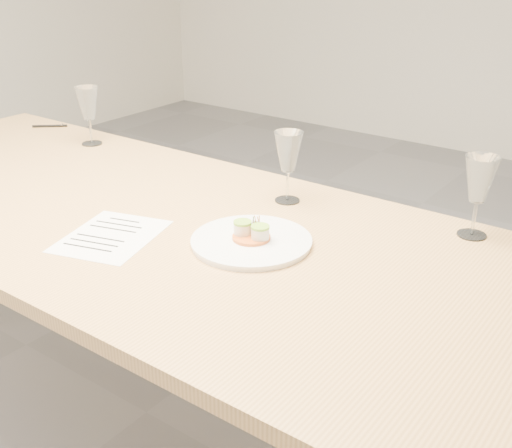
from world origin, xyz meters
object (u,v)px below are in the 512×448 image
Objects in this scene: wine_glass_1 at (288,153)px; dinner_plate at (251,240)px; dining_table at (130,229)px; wine_glass_0 at (88,104)px; recipe_sheet at (111,236)px; wine_glass_2 at (480,181)px; ballpoint_pen at (50,126)px.

dinner_plate is at bearing -73.07° from wine_glass_1.
wine_glass_0 is at bearing 148.13° from dining_table.
wine_glass_2 is (0.76, 0.57, 0.15)m from recipe_sheet.
dinner_plate is 1.46× the size of wine_glass_1.
wine_glass_2 is at bearing -41.03° from ballpoint_pen.
dinner_plate is 0.37m from recipe_sheet.
recipe_sheet is 1.54× the size of wine_glass_0.
wine_glass_0 reaches higher than recipe_sheet.
ballpoint_pen is at bearing 179.59° from wine_glass_2.
wine_glass_1 is at bearing -2.59° from wine_glass_0.
wine_glass_1 is 0.54m from wine_glass_2.
wine_glass_0 is 1.03× the size of wine_glass_1.
ballpoint_pen is 0.36m from wine_glass_0.
wine_glass_0 is (-0.69, 0.52, 0.15)m from recipe_sheet.
wine_glass_0 is at bearing -178.28° from wine_glass_2.
dining_table is 0.99m from wine_glass_2.
recipe_sheet is 0.96m from wine_glass_2.
wine_glass_2 is (1.78, -0.01, 0.15)m from ballpoint_pen.
wine_glass_2 is (1.45, 0.04, 0.00)m from wine_glass_0.
dinner_plate is 1.43× the size of wine_glass_2.
wine_glass_0 is at bearing 161.29° from dinner_plate.
wine_glass_0 is 1.45m from wine_glass_2.
dinner_plate reaches higher than recipe_sheet.
dining_table is 11.30× the size of wine_glass_1.
ballpoint_pen is 0.53× the size of wine_glass_0.
wine_glass_0 is at bearing 177.41° from wine_glass_1.
dinner_plate is 1.43× the size of wine_glass_0.
wine_glass_2 reaches higher than wine_glass_1.
wine_glass_0 is 1.00× the size of wine_glass_2.
wine_glass_1 is (1.25, -0.10, 0.14)m from ballpoint_pen.
ballpoint_pen is at bearing 175.52° from wine_glass_1.
dinner_plate is 0.60m from wine_glass_2.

